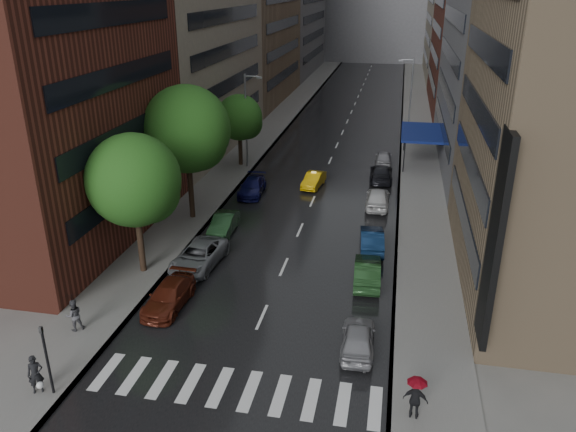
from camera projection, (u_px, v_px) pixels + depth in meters
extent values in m
plane|color=gray|center=(243.00, 361.00, 27.23)|extent=(220.00, 220.00, 0.00)
cube|color=black|center=(346.00, 125.00, 72.51)|extent=(14.00, 140.00, 0.01)
cube|color=gray|center=(278.00, 121.00, 74.09)|extent=(4.00, 140.00, 0.15)
cube|color=gray|center=(417.00, 128.00, 70.87)|extent=(4.00, 140.00, 0.15)
cube|color=silver|center=(107.00, 372.00, 26.50)|extent=(0.55, 2.80, 0.01)
cube|color=silver|center=(134.00, 375.00, 26.25)|extent=(0.55, 2.80, 0.01)
cube|color=silver|center=(162.00, 379.00, 26.00)|extent=(0.55, 2.80, 0.01)
cube|color=silver|center=(191.00, 383.00, 25.75)|extent=(0.55, 2.80, 0.01)
cube|color=silver|center=(220.00, 387.00, 25.50)|extent=(0.55, 2.80, 0.01)
cube|color=silver|center=(250.00, 391.00, 25.25)|extent=(0.55, 2.80, 0.01)
cube|color=silver|center=(280.00, 395.00, 25.00)|extent=(0.55, 2.80, 0.01)
cube|color=silver|center=(311.00, 399.00, 24.75)|extent=(0.55, 2.80, 0.01)
cube|color=silver|center=(343.00, 403.00, 24.50)|extent=(0.55, 2.80, 0.01)
cube|color=silver|center=(375.00, 408.00, 24.25)|extent=(0.55, 2.80, 0.01)
cube|color=maroon|center=(59.00, 51.00, 35.78)|extent=(8.00, 20.00, 26.00)
cube|color=#937A5B|center=(258.00, 26.00, 83.64)|extent=(8.00, 28.00, 22.00)
cube|color=#937A5B|center=(568.00, 24.00, 29.64)|extent=(8.00, 20.00, 30.00)
cube|color=slate|center=(496.00, 40.00, 52.53)|extent=(8.00, 28.00, 24.00)
cube|color=gray|center=(453.00, 0.00, 104.29)|extent=(8.00, 32.00, 28.00)
cube|color=black|center=(495.00, 242.00, 24.55)|extent=(0.30, 2.20, 10.00)
cylinder|color=#382619|center=(140.00, 237.00, 34.70)|extent=(0.40, 0.40, 4.94)
sphere|color=#1E5116|center=(134.00, 180.00, 33.28)|extent=(5.64, 5.64, 5.64)
cylinder|color=#382619|center=(191.00, 184.00, 42.70)|extent=(0.40, 0.40, 5.67)
sphere|color=#1E5116|center=(187.00, 129.00, 41.06)|extent=(6.48, 6.48, 6.48)
cylinder|color=#382619|center=(240.00, 147.00, 55.63)|extent=(0.40, 0.40, 3.92)
sphere|color=#1E5116|center=(239.00, 117.00, 54.50)|extent=(4.48, 4.48, 4.48)
imported|color=yellow|center=(314.00, 180.00, 50.31)|extent=(1.85, 4.06, 1.29)
imported|color=#521C10|center=(169.00, 296.00, 31.62)|extent=(2.00, 4.72, 1.36)
imported|color=slate|center=(199.00, 256.00, 36.12)|extent=(2.87, 5.49, 1.47)
imported|color=#1D3F21|center=(224.00, 224.00, 41.01)|extent=(1.60, 4.28, 1.40)
imported|color=#0E1045|center=(252.00, 187.00, 48.51)|extent=(2.22, 4.89, 1.39)
imported|color=gray|center=(358.00, 338.00, 27.84)|extent=(1.78, 4.14, 1.39)
imported|color=#1D401D|center=(367.00, 271.00, 34.16)|extent=(1.80, 4.58, 1.48)
imported|color=#0F264A|center=(372.00, 239.00, 38.45)|extent=(1.92, 4.57, 1.47)
imported|color=silver|center=(378.00, 198.00, 45.70)|extent=(1.93, 4.70, 1.59)
imported|color=black|center=(381.00, 173.00, 51.80)|extent=(2.25, 5.18, 1.48)
imported|color=gray|center=(383.00, 158.00, 56.60)|extent=(1.78, 4.02, 1.35)
imported|color=black|center=(36.00, 374.00, 24.67)|extent=(0.81, 0.72, 1.85)
sphere|color=white|center=(40.00, 385.00, 24.73)|extent=(0.32, 0.32, 0.32)
imported|color=#4F4E53|center=(74.00, 315.00, 29.14)|extent=(1.09, 1.07, 1.77)
imported|color=black|center=(72.00, 302.00, 28.85)|extent=(0.96, 0.98, 0.88)
imported|color=black|center=(415.00, 400.00, 23.20)|extent=(1.09, 0.60, 1.77)
imported|color=#A20C1E|center=(417.00, 385.00, 22.91)|extent=(0.82, 0.82, 0.72)
cylinder|color=black|center=(48.00, 363.00, 24.33)|extent=(0.12, 0.12, 3.20)
imported|color=black|center=(42.00, 336.00, 23.79)|extent=(0.18, 0.15, 0.90)
cylinder|color=gray|center=(246.00, 121.00, 54.00)|extent=(0.18, 0.18, 9.00)
cube|color=gray|center=(259.00, 78.00, 52.14)|extent=(0.50, 0.22, 0.16)
cylinder|color=gray|center=(410.00, 98.00, 64.80)|extent=(0.18, 0.18, 9.00)
cube|color=gray|center=(401.00, 61.00, 63.43)|extent=(0.50, 0.22, 0.16)
cube|color=navy|center=(422.00, 132.00, 56.10)|extent=(4.00, 8.00, 0.25)
cylinder|color=black|center=(404.00, 157.00, 53.52)|extent=(0.12, 0.12, 3.00)
cylinder|color=black|center=(405.00, 137.00, 60.41)|extent=(0.12, 0.12, 3.00)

